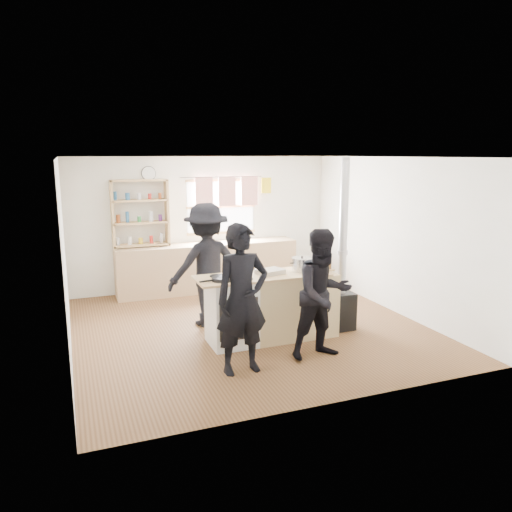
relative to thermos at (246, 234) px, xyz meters
name	(u,v)px	position (x,y,z in m)	size (l,w,h in m)	color
ground	(249,327)	(-0.76, -2.22, -1.04)	(5.00, 5.00, 0.01)	brown
back_counter	(208,267)	(-0.76, 0.00, -0.59)	(3.40, 0.55, 0.90)	tan
shelving_unit	(140,213)	(-1.96, 0.12, 0.47)	(1.00, 0.28, 1.20)	tan
thermos	(246,234)	(0.00, 0.00, 0.00)	(0.10, 0.10, 0.28)	silver
cooking_island	(272,306)	(-0.61, -2.77, -0.57)	(1.97, 0.64, 0.93)	white
skillet_greens	(222,279)	(-1.37, -2.88, -0.08)	(0.30, 0.30, 0.05)	black
roast_tray	(270,271)	(-0.64, -2.75, -0.07)	(0.41, 0.34, 0.06)	silver
stockpot_stove	(243,267)	(-0.97, -2.57, -0.03)	(0.22, 0.22, 0.18)	#B1B1B4
stockpot_counter	(302,264)	(-0.16, -2.76, -0.01)	(0.29, 0.29, 0.22)	silver
bread_board	(323,267)	(0.13, -2.84, -0.06)	(0.30, 0.23, 0.12)	tan
flue_heater	(341,286)	(0.49, -2.76, -0.40)	(0.35, 0.35, 2.50)	black
person_near_left	(242,299)	(-1.36, -3.64, -0.15)	(0.65, 0.43, 1.78)	black
person_near_right	(323,294)	(-0.27, -3.59, -0.22)	(0.80, 0.62, 1.65)	black
person_far	(207,265)	(-1.29, -1.86, -0.12)	(1.19, 0.68, 1.84)	black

